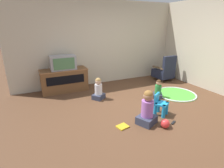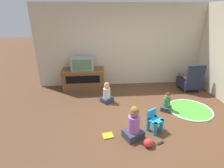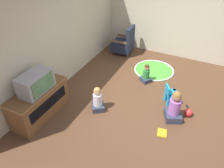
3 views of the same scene
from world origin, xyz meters
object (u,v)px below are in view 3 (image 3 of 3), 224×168
Objects in this scene: toy_ball at (188,113)px; book at (162,133)px; remote_control at (187,107)px; black_armchair at (124,44)px; yellow_kid_chair at (171,95)px; child_watching_center at (174,107)px; child_watching_left at (146,74)px; child_watching_right at (98,100)px; television at (36,82)px; tv_cabinet at (39,103)px.

book is at bearing 154.06° from toy_ball.
remote_control is at bearing 11.28° from toy_ball.
yellow_kid_chair is (-1.79, -1.96, -0.12)m from black_armchair.
yellow_kid_chair is at bearing -3.86° from child_watching_center.
black_armchair is 2.66m from yellow_kid_chair.
yellow_kid_chair is 0.54m from child_watching_center.
child_watching_left is 1.35m from remote_control.
child_watching_right is at bearing 103.55° from child_watching_left.
child_watching_left is at bearing 40.45° from black_armchair.
television is 0.99× the size of child_watching_center.
black_armchair is (3.44, -0.43, -0.01)m from tv_cabinet.
child_watching_center is at bearing -110.47° from child_watching_right.
child_watching_right reaches higher than yellow_kid_chair.
television is 2.79m from child_watching_left.
tv_cabinet is 7.70× the size of toy_ball.
child_watching_right is (-0.44, 1.58, -0.05)m from child_watching_center.
child_watching_center is at bearing -65.65° from television.
yellow_kid_chair is 1.93× the size of book.
child_watching_right reaches higher than toy_ball.
black_armchair is at bearing -7.16° from tv_cabinet.
child_watching_left is 1.63m from child_watching_right.
book is at bearing -128.74° from child_watching_right.
child_watching_center is at bearing 169.04° from yellow_kid_chair.
child_watching_left is at bearing 18.09° from child_watching_center.
book is at bearing 154.72° from yellow_kid_chair.
remote_control is at bearing -98.59° from child_watching_right.
child_watching_center reaches higher than toy_ball.
black_armchair is 3.65× the size of book.
child_watching_left is (0.57, 0.79, 0.01)m from yellow_kid_chair.
television is 1.48× the size of yellow_kid_chair.
child_watching_right is (-1.51, 0.60, 0.03)m from child_watching_left.
toy_ball is at bearing 164.66° from remote_control.
tv_cabinet is 3.19m from toy_ball.
remote_control is (1.65, -2.81, -0.34)m from tv_cabinet.
toy_ball is 0.83m from book.
tv_cabinet is 3.28m from remote_control.
book is at bearing 154.96° from child_watching_left.
remote_control is (-0.57, -1.21, -0.21)m from child_watching_left.
child_watching_center is 0.43m from toy_ball.
yellow_kid_chair is at bearing 64.40° from remote_control.
toy_ball is (1.38, -2.87, -0.26)m from tv_cabinet.
book is 1.62× the size of remote_control.
remote_control is (-1.79, -2.38, -0.33)m from black_armchair.
yellow_kid_chair is at bearing 44.16° from black_armchair.
remote_control is (0.94, -1.81, -0.25)m from child_watching_right.
child_watching_center is (1.15, -2.58, -0.04)m from tv_cabinet.
remote_control is at bearing 49.68° from black_armchair.
toy_ball is at bearing -178.19° from child_watching_left.
child_watching_left is 1.83m from book.
toy_ball is at bearing -37.75° from book.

